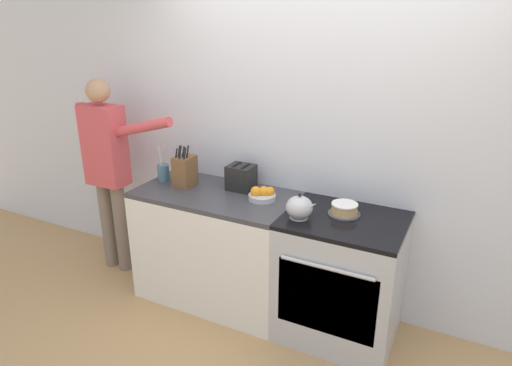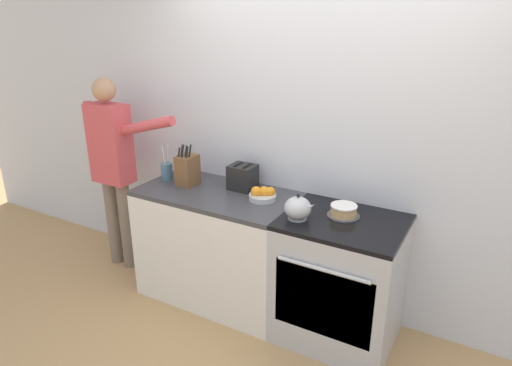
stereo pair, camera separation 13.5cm
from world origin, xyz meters
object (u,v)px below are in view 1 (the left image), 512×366
object	(u,v)px
utensil_crock	(163,172)
toaster	(241,177)
stove_range	(340,278)
layer_cake	(344,209)
person_baker	(107,161)
tea_kettle	(300,207)
knife_block	(185,171)
fruit_bowl	(263,194)

from	to	relation	value
utensil_crock	toaster	world-z (taller)	utensil_crock
stove_range	layer_cake	bearing A→B (deg)	111.35
utensil_crock	person_baker	size ratio (longest dim) A/B	0.17
layer_cake	person_baker	distance (m)	2.01
tea_kettle	person_baker	distance (m)	1.76
stove_range	person_baker	world-z (taller)	person_baker
knife_block	utensil_crock	world-z (taller)	knife_block
toaster	knife_block	bearing A→B (deg)	-161.90
layer_cake	knife_block	distance (m)	1.26
knife_block	fruit_bowl	size ratio (longest dim) A/B	1.69
tea_kettle	person_baker	size ratio (longest dim) A/B	0.13
tea_kettle	layer_cake	bearing A→B (deg)	36.35
stove_range	knife_block	distance (m)	1.40
knife_block	person_baker	xyz separation A→B (m)	(-0.75, -0.04, -0.01)
toaster	fruit_bowl	bearing A→B (deg)	-24.03
fruit_bowl	person_baker	size ratio (longest dim) A/B	0.12
fruit_bowl	person_baker	distance (m)	1.41
layer_cake	utensil_crock	world-z (taller)	utensil_crock
fruit_bowl	toaster	world-z (taller)	toaster
layer_cake	toaster	xyz separation A→B (m)	(-0.84, 0.10, 0.06)
knife_block	tea_kettle	bearing A→B (deg)	-8.14
layer_cake	person_baker	size ratio (longest dim) A/B	0.13
stove_range	fruit_bowl	xyz separation A→B (m)	(-0.62, 0.05, 0.49)
tea_kettle	stove_range	bearing A→B (deg)	24.38
layer_cake	fruit_bowl	xyz separation A→B (m)	(-0.60, -0.01, 0.00)
utensil_crock	fruit_bowl	size ratio (longest dim) A/B	1.45
utensil_crock	fruit_bowl	distance (m)	0.88
knife_block	fruit_bowl	world-z (taller)	knife_block
stove_range	person_baker	xyz separation A→B (m)	(-2.03, -0.02, 0.56)
tea_kettle	toaster	xyz separation A→B (m)	(-0.59, 0.28, 0.02)
stove_range	person_baker	size ratio (longest dim) A/B	0.54
stove_range	tea_kettle	size ratio (longest dim) A/B	4.17
stove_range	fruit_bowl	distance (m)	0.79
fruit_bowl	layer_cake	bearing A→B (deg)	0.71
layer_cake	fruit_bowl	world-z (taller)	fruit_bowl
tea_kettle	utensil_crock	xyz separation A→B (m)	(-1.23, 0.16, 0.00)
tea_kettle	utensil_crock	distance (m)	1.24
stove_range	knife_block	size ratio (longest dim) A/B	2.69
stove_range	toaster	size ratio (longest dim) A/B	4.29
layer_cake	toaster	bearing A→B (deg)	173.33
layer_cake	person_baker	xyz separation A→B (m)	(-2.00, -0.08, 0.07)
tea_kettle	knife_block	distance (m)	1.02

